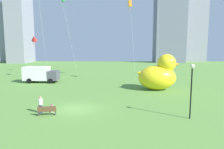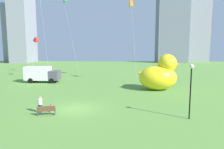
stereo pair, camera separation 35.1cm
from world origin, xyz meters
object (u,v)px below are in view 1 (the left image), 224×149
park_bench (47,111)px  kite_red (34,38)px  lamppost (192,80)px  person_child (52,108)px  kite_orange (130,4)px  person_adult (40,104)px  box_truck (40,74)px  giant_inflatable_duck (159,75)px

park_bench → kite_red: 26.32m
lamppost → kite_red: bearing=134.0°
person_child → kite_orange: (8.98, 20.98, 13.84)m
park_bench → person_child: size_ratio=1.93×
person_adult → lamppost: bearing=-5.7°
person_adult → box_truck: (-6.19, 17.31, 0.52)m
box_truck → kite_orange: kite_orange is taller
person_adult → giant_inflatable_duck: (13.75, 11.30, 1.35)m
person_adult → person_child: person_adult is taller
person_child → giant_inflatable_duck: 17.02m
park_bench → kite_orange: size_ratio=0.12×
kite_red → kite_orange: bearing=-4.1°
person_adult → box_truck: box_truck is taller
kite_orange → kite_red: bearing=175.9°
person_adult → person_child: (1.06, 0.10, -0.43)m
park_bench → person_adult: (-0.86, 0.75, 0.45)m
person_adult → kite_red: size_ratio=0.19×
park_bench → giant_inflatable_duck: 17.74m
park_bench → box_truck: box_truck is taller
kite_orange → lamppost: bearing=-80.0°
park_bench → person_adult: bearing=138.9°
park_bench → kite_red: kite_red is taller
person_adult → park_bench: bearing=-41.1°
person_child → kite_red: 25.63m
person_adult → box_truck: bearing=109.7°
person_adult → lamppost: 14.30m
kite_orange → park_bench: bearing=-112.8°
lamppost → kite_red: size_ratio=0.56×
park_bench → kite_red: bearing=113.1°
kite_orange → kite_red: (-19.05, 1.35, -6.28)m
person_adult → giant_inflatable_duck: 17.85m
person_adult → kite_orange: 26.93m
giant_inflatable_duck → box_truck: 20.84m
giant_inflatable_duck → lamppost: size_ratio=1.31×
park_bench → lamppost: bearing=-2.8°
lamppost → kite_orange: bearing=100.0°
person_child → kite_red: size_ratio=0.10×
kite_orange → box_truck: bearing=-166.9°
park_bench → person_child: park_bench is taller
lamppost → kite_orange: (-3.95, 22.47, 10.81)m
person_adult → giant_inflatable_duck: bearing=39.4°
giant_inflatable_duck → box_truck: (-19.94, 6.01, -0.83)m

